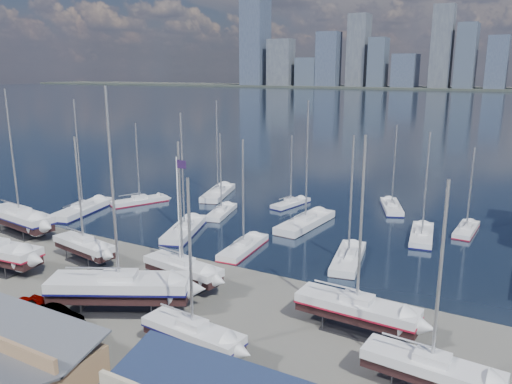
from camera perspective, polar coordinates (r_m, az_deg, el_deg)
The scene contains 28 objects.
ground at distance 48.51m, azimuth -11.03°, elevation -11.74°, with size 1400.00×1400.00×0.00m, color #605E59.
water at distance 344.83m, azimuth 24.81°, elevation 9.00°, with size 1400.00×600.00×0.40m, color #172237.
far_shore at distance 603.99m, azimuth 27.08°, elevation 10.37°, with size 1400.00×80.00×2.20m, color #2D332D.
skyline at distance 598.16m, azimuth 26.68°, elevation 14.06°, with size 639.14×43.80×107.69m.
sailboat_cradle_0 at distance 71.18m, azimuth -25.38°, elevation -2.67°, with size 11.89×4.63×18.51m.
sailboat_cradle_2 at distance 58.15m, azimuth -19.08°, elevation -5.80°, with size 8.74×3.66×13.99m.
sailboat_cradle_3 at distance 45.86m, azimuth -15.34°, elevation -10.44°, with size 12.41×8.75×19.48m.
sailboat_cradle_4 at distance 49.47m, azimuth -8.37°, elevation -8.59°, with size 8.96×3.65×14.34m.
sailboat_cradle_5 at distance 38.20m, azimuth -7.23°, elevation -15.69°, with size 8.44×2.93×13.59m.
sailboat_cradle_6 at distance 41.81m, azimuth 11.44°, elevation -12.94°, with size 10.02×3.15×16.03m.
sailboat_cradle_7 at distance 35.81m, azimuth 19.39°, elevation -18.51°, with size 8.93×3.06×14.46m.
sailboat_moored_0 at distance 78.76m, azimuth -19.14°, elevation -2.03°, with size 5.73×12.14×17.51m.
sailboat_moored_1 at distance 81.61m, azimuth -13.13°, elevation -1.09°, with size 6.12×9.17×13.39m.
sailboat_moored_2 at distance 84.44m, azimuth -4.35°, elevation -0.26°, with size 6.21×11.48×16.69m.
sailboat_moored_3 at distance 65.80m, azimuth -8.15°, elevation -4.44°, with size 6.51×11.32×16.33m.
sailboat_moored_4 at distance 73.50m, azimuth -3.98°, elevation -2.38°, with size 4.35×8.64×12.56m.
sailboat_moored_5 at distance 78.39m, azimuth 3.99°, elevation -1.36°, with size 3.74×8.06×11.63m.
sailboat_moored_6 at distance 58.97m, azimuth -1.44°, elevation -6.47°, with size 3.44×9.43×13.80m.
sailboat_moored_7 at distance 68.36m, azimuth 5.68°, elevation -3.65°, with size 4.18×11.97×17.75m.
sailboat_moored_8 at distance 78.77m, azimuth 15.23°, elevation -1.75°, with size 5.67×9.33×13.50m.
sailboat_moored_9 at distance 56.51m, azimuth 10.50°, elevation -7.61°, with size 4.53×10.13×14.78m.
sailboat_moored_10 at distance 66.55m, azimuth 18.41°, elevation -4.81°, with size 4.09×9.73×14.11m.
sailboat_moored_11 at distance 71.03m, azimuth 22.89°, elevation -4.04°, with size 2.55×7.95×11.75m.
car_a at distance 48.21m, azimuth -25.66°, elevation -12.02°, with size 1.91×4.75×1.62m, color gray.
car_b at distance 45.73m, azimuth -21.90°, elevation -13.08°, with size 1.66×4.77×1.57m, color gray.
car_c at distance 41.82m, azimuth -21.47°, elevation -15.70°, with size 2.53×5.48×1.52m, color gray.
car_d at distance 35.71m, azimuth -5.53°, elevation -20.33°, with size 1.91×4.71×1.37m, color gray.
flagpole at distance 47.49m, azimuth -8.76°, elevation -2.49°, with size 1.14×0.12×12.95m.
Camera 1 is at (28.99, -42.98, 20.62)m, focal length 35.00 mm.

